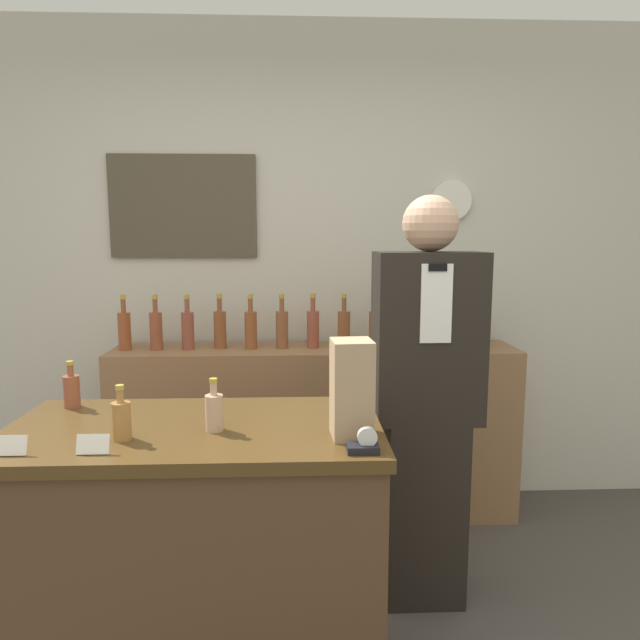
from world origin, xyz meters
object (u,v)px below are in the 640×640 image
object	(u,v)px
potted_plant	(447,308)
tape_dispenser	(364,444)
shopkeeper	(425,405)
paper_bag	(352,389)

from	to	relation	value
potted_plant	tape_dispenser	distance (m)	1.60
shopkeeper	potted_plant	bearing A→B (deg)	69.35
shopkeeper	potted_plant	distance (m)	0.84
potted_plant	tape_dispenser	size ratio (longest dim) A/B	4.49
potted_plant	shopkeeper	bearing A→B (deg)	-110.65
tape_dispenser	paper_bag	bearing A→B (deg)	100.40
paper_bag	tape_dispenser	bearing A→B (deg)	-79.60
potted_plant	paper_bag	xyz separation A→B (m)	(-0.64, -1.33, -0.08)
shopkeeper	tape_dispenser	world-z (taller)	shopkeeper
tape_dispenser	shopkeeper	bearing A→B (deg)	64.86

